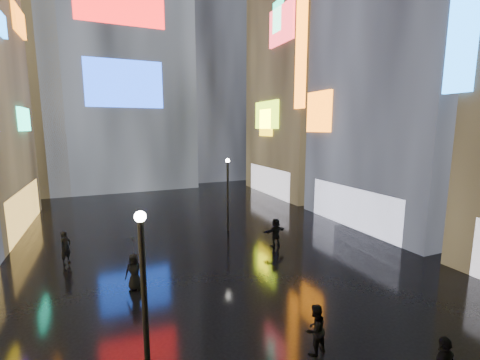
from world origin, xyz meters
TOP-DOWN VIEW (x-y plane):
  - ground at (0.00, 20.00)m, footprint 140.00×140.00m
  - building_right_mid at (15.98, 17.01)m, footprint 10.28×13.70m
  - building_right_far at (15.98, 30.00)m, footprint 10.28×12.00m
  - tower_main at (-3.00, 43.97)m, footprint 16.00×14.20m
  - tower_flank_right at (9.00, 46.00)m, footprint 12.00×12.00m
  - tower_flank_left at (-14.00, 42.00)m, footprint 10.00×10.00m
  - lamp_near at (-4.72, 7.35)m, footprint 0.30×0.30m
  - lamp_far at (2.38, 19.83)m, footprint 0.30×0.30m
  - pedestrian_1 at (0.47, 6.87)m, footprint 0.93×0.79m
  - pedestrian_4 at (-4.55, 13.54)m, footprint 0.95×0.77m
  - pedestrian_5 at (4.01, 15.81)m, footprint 1.71×0.81m
  - pedestrian_6 at (-7.70, 17.92)m, footprint 0.75×0.79m
  - umbrella_2 at (-4.55, 13.54)m, footprint 1.05×1.06m

SIDE VIEW (x-z plane):
  - ground at x=0.00m, z-range 0.00..0.00m
  - pedestrian_1 at x=0.47m, z-range 0.00..1.67m
  - pedestrian_4 at x=-4.55m, z-range 0.00..1.68m
  - pedestrian_5 at x=4.01m, z-range 0.00..1.77m
  - pedestrian_6 at x=-7.70m, z-range 0.00..1.81m
  - umbrella_2 at x=-4.55m, z-range 1.68..2.50m
  - lamp_near at x=-4.72m, z-range 0.34..5.54m
  - lamp_far at x=2.38m, z-range 0.34..5.54m
  - tower_flank_left at x=-14.00m, z-range 0.00..26.00m
  - building_right_far at x=15.98m, z-range -0.02..27.98m
  - building_right_mid at x=15.98m, z-range -0.01..29.99m
  - tower_flank_right at x=9.00m, z-range 0.00..34.00m
  - tower_main at x=-3.00m, z-range 0.01..42.01m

